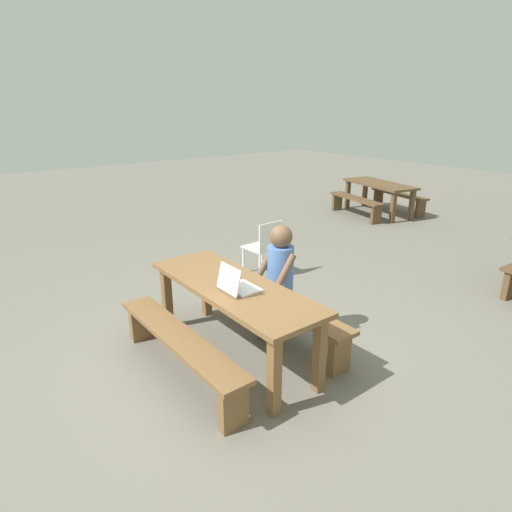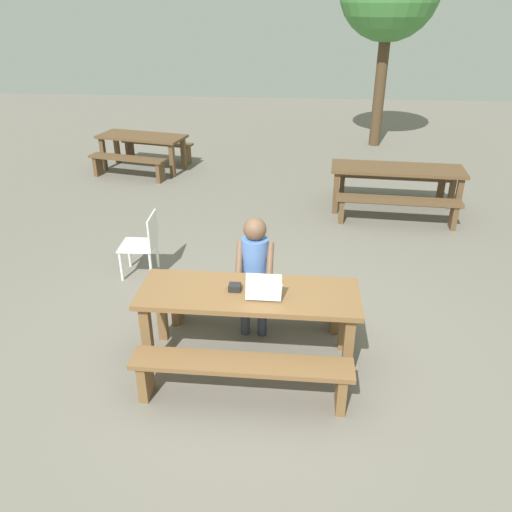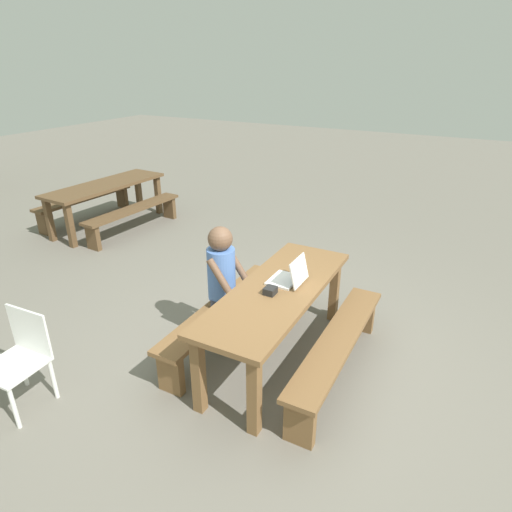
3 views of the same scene
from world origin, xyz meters
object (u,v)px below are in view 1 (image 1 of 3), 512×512
at_px(picnic_table_front, 233,296).
at_px(person_seated, 278,274).
at_px(laptop, 237,285).
at_px(small_pouch, 226,277).
at_px(plastic_chair, 265,246).
at_px(picnic_table_rear, 379,188).

distance_m(picnic_table_front, person_seated, 0.58).
relative_size(laptop, person_seated, 0.26).
xyz_separation_m(laptop, small_pouch, (-0.28, 0.06, -0.03)).
xyz_separation_m(plastic_chair, picnic_table_rear, (-1.34, 4.45, 0.16)).
bearing_deg(picnic_table_front, plastic_chair, 133.09).
relative_size(person_seated, picnic_table_rear, 0.67).
distance_m(laptop, plastic_chair, 2.41).
height_order(small_pouch, plastic_chair, small_pouch).
distance_m(small_pouch, plastic_chair, 2.17).
relative_size(picnic_table_front, person_seated, 1.63).
xyz_separation_m(picnic_table_front, picnic_table_rear, (-2.87, 6.08, -0.05)).
height_order(laptop, picnic_table_rear, laptop).
distance_m(picnic_table_front, plastic_chair, 2.24).
bearing_deg(laptop, small_pouch, -12.19).
xyz_separation_m(person_seated, picnic_table_rear, (-2.87, 5.51, -0.14)).
bearing_deg(picnic_table_front, laptop, -19.02).
relative_size(small_pouch, picnic_table_rear, 0.06).
relative_size(plastic_chair, picnic_table_rear, 0.44).
xyz_separation_m(picnic_table_front, laptop, (0.15, -0.05, 0.18)).
bearing_deg(picnic_table_front, small_pouch, 175.02).
bearing_deg(plastic_chair, picnic_table_front, 40.40).
height_order(laptop, small_pouch, laptop).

